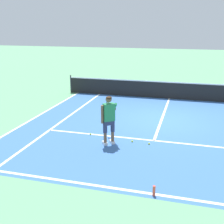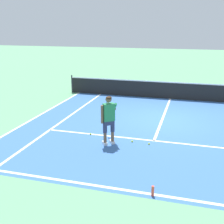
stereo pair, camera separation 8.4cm
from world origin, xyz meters
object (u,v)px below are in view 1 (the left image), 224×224
tennis_player (109,117)px  tennis_ball_by_baseline (90,134)px  tennis_ball_mid_court (132,141)px  water_bottle (154,191)px  tennis_ball_near_feet (149,144)px

tennis_player → tennis_ball_by_baseline: 1.46m
tennis_ball_mid_court → water_bottle: 3.38m
water_bottle → tennis_ball_by_baseline: bearing=129.7°
tennis_ball_by_baseline → tennis_ball_near_feet: bearing=-8.2°
tennis_player → water_bottle: size_ratio=6.47×
tennis_ball_near_feet → water_bottle: 3.15m
tennis_player → water_bottle: tennis_player is taller
tennis_ball_by_baseline → water_bottle: water_bottle is taller
tennis_player → tennis_ball_near_feet: (1.36, 0.30, -0.96)m
tennis_ball_by_baseline → tennis_ball_mid_court: size_ratio=1.00×
tennis_player → tennis_ball_near_feet: tennis_player is taller
tennis_player → tennis_ball_by_baseline: size_ratio=25.95×
tennis_player → tennis_ball_near_feet: bearing=12.6°
tennis_player → tennis_ball_near_feet: 1.69m
tennis_ball_mid_court → tennis_ball_near_feet: bearing=-6.0°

